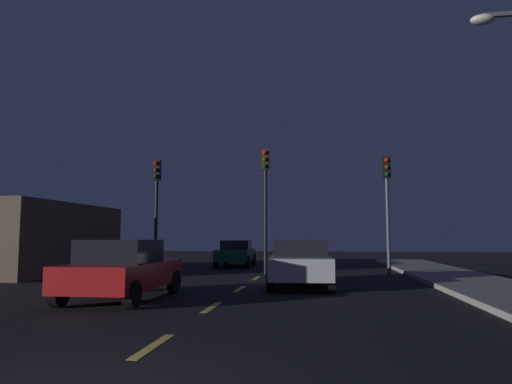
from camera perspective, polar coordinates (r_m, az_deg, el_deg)
ground_plane at (r=11.53m, az=-4.74°, el=-13.47°), size 80.00×80.00×0.00m
lane_stripe_second at (r=7.36m, az=-12.52°, el=-17.92°), size 0.16×1.60×0.01m
lane_stripe_third at (r=10.95m, az=-5.43°, el=-13.87°), size 0.16×1.60×0.01m
lane_stripe_fourth at (r=14.65m, az=-1.98°, el=-11.76°), size 0.16×1.60×0.01m
lane_stripe_fifth at (r=18.39m, az=0.05°, el=-10.48°), size 0.16×1.60×0.01m
lane_stripe_sixth at (r=22.15m, az=1.38°, el=-9.63°), size 0.16×1.60×0.01m
traffic_signal_left at (r=21.41m, az=-12.10°, el=-0.21°), size 0.32×0.38×5.05m
traffic_signal_center at (r=20.30m, az=1.16°, el=0.62°), size 0.32×0.38×5.42m
traffic_signal_right at (r=20.34m, az=15.76°, el=0.01°), size 0.32×0.38×4.97m
car_stopped_ahead at (r=15.33m, az=5.46°, el=-8.60°), size 2.17×4.47×1.49m
car_adjacent_lane at (r=12.58m, az=-16.04°, el=-9.08°), size 1.98×4.10×1.53m
car_oncoming_far at (r=25.50m, az=-2.47°, el=-7.46°), size 1.94×4.14×1.40m
storefront_left at (r=23.16m, az=-25.78°, el=-5.14°), size 4.60×8.41×3.06m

